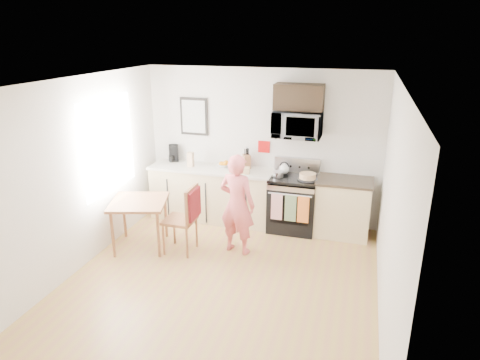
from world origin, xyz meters
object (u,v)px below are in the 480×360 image
(range, at_px, (293,204))
(person, at_px, (237,204))
(dining_table, at_px, (139,206))
(microwave, at_px, (297,124))
(cake, at_px, (308,177))
(chair, at_px, (188,211))

(range, xyz_separation_m, person, (-0.66, -1.00, 0.32))
(range, xyz_separation_m, dining_table, (-2.12, -1.27, 0.23))
(microwave, height_order, person, microwave)
(dining_table, height_order, cake, cake)
(microwave, xyz_separation_m, cake, (0.23, -0.20, -0.78))
(person, bearing_deg, range, -112.42)
(person, distance_m, dining_table, 1.48)
(microwave, relative_size, person, 0.50)
(range, distance_m, microwave, 1.33)
(microwave, bearing_deg, chair, -134.95)
(person, relative_size, chair, 1.46)
(range, bearing_deg, chair, -137.28)
(chair, xyz_separation_m, cake, (1.56, 1.14, 0.31))
(cake, bearing_deg, person, -134.50)
(range, bearing_deg, cake, -22.98)
(chair, distance_m, cake, 1.96)
(range, bearing_deg, microwave, 90.06)
(microwave, xyz_separation_m, dining_table, (-2.12, -1.38, -1.09))
(microwave, xyz_separation_m, person, (-0.66, -1.11, -1.00))
(dining_table, bearing_deg, microwave, 33.09)
(cake, bearing_deg, chair, -144.00)
(microwave, distance_m, person, 1.63)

